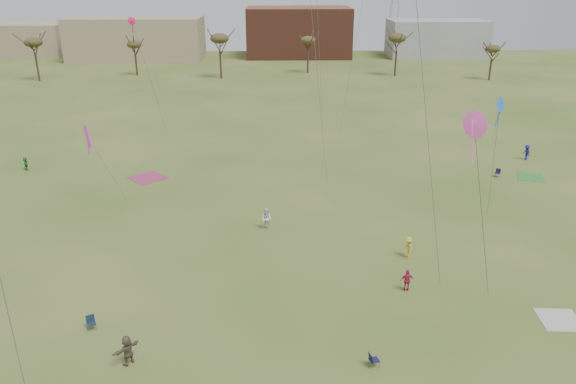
{
  "coord_description": "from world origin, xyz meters",
  "views": [
    {
      "loc": [
        -0.79,
        -24.32,
        20.15
      ],
      "look_at": [
        0.0,
        12.0,
        5.5
      ],
      "focal_mm": 34.07,
      "sensor_mm": 36.0,
      "label": 1
    }
  ],
  "objects_px": {
    "camp_chair_left": "(92,325)",
    "camp_chair_right": "(497,175)",
    "camp_chair_center": "(374,362)",
    "spectator_fore_a": "(407,280)"
  },
  "relations": [
    {
      "from": "camp_chair_right",
      "to": "camp_chair_left",
      "type": "bearing_deg",
      "value": -107.5
    },
    {
      "from": "camp_chair_left",
      "to": "camp_chair_right",
      "type": "xyz_separation_m",
      "value": [
        34.65,
        25.85,
        0.0
      ]
    },
    {
      "from": "spectator_fore_a",
      "to": "camp_chair_left",
      "type": "xyz_separation_m",
      "value": [
        -20.08,
        -3.9,
        -0.53
      ]
    },
    {
      "from": "camp_chair_center",
      "to": "camp_chair_right",
      "type": "xyz_separation_m",
      "value": [
        18.09,
        29.58,
        0.0
      ]
    },
    {
      "from": "camp_chair_center",
      "to": "spectator_fore_a",
      "type": "bearing_deg",
      "value": -41.38
    },
    {
      "from": "camp_chair_left",
      "to": "camp_chair_center",
      "type": "xyz_separation_m",
      "value": [
        16.56,
        -3.74,
        0.0
      ]
    },
    {
      "from": "spectator_fore_a",
      "to": "camp_chair_center",
      "type": "height_order",
      "value": "spectator_fore_a"
    },
    {
      "from": "spectator_fore_a",
      "to": "camp_chair_center",
      "type": "relative_size",
      "value": 1.82
    },
    {
      "from": "spectator_fore_a",
      "to": "camp_chair_left",
      "type": "relative_size",
      "value": 1.82
    },
    {
      "from": "camp_chair_left",
      "to": "camp_chair_center",
      "type": "distance_m",
      "value": 16.97
    }
  ]
}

